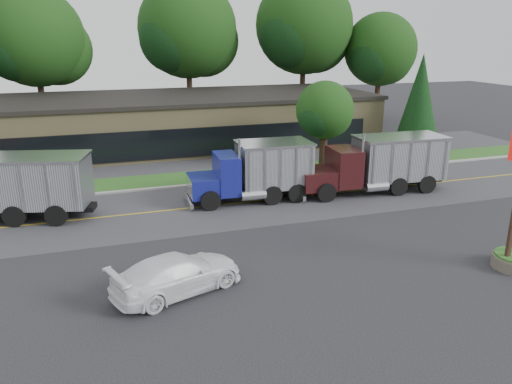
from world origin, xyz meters
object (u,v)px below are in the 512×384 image
Objects in this scene: dump_truck_red at (5,186)px; dump_truck_maroon at (380,163)px; dump_truck_blue at (257,170)px; rally_car at (177,274)px.

dump_truck_red is 21.05m from dump_truck_maroon.
dump_truck_maroon is (7.60, -0.75, 0.01)m from dump_truck_blue.
rally_car is at bearing 138.60° from dump_truck_red.
dump_truck_maroon is 1.87× the size of rally_car.
rally_car is (-13.88, -8.75, -1.08)m from dump_truck_maroon.
dump_truck_red is 13.41m from dump_truck_blue.
dump_truck_red reaches higher than rally_car.
dump_truck_maroon reaches higher than rally_car.
dump_truck_red is at bearing 14.06° from rally_car.
dump_truck_red is 12.67m from rally_car.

